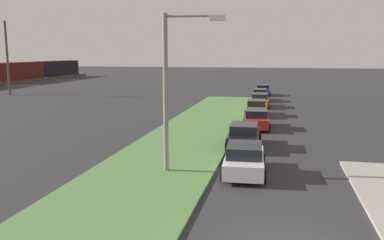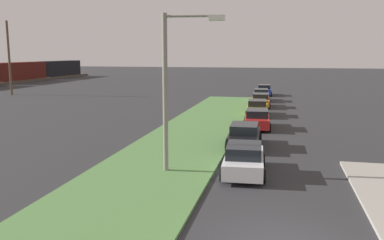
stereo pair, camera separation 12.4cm
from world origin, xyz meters
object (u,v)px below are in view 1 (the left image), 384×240
Objects in this scene: parked_car_black at (244,136)px; distant_utility_pole at (7,58)px; parked_car_yellow at (256,108)px; parked_car_blue at (263,90)px; parked_car_white at (244,159)px; streetlight at (173,82)px; parked_car_silver at (260,95)px; parked_car_red at (257,119)px; parked_car_orange at (260,100)px.

distant_utility_pole reaches higher than parked_car_black.
parked_car_blue is at bearing -1.69° from parked_car_yellow.
parked_car_white is 1.01× the size of parked_car_yellow.
parked_car_silver is at bearing -4.88° from streetlight.
parked_car_blue is (6.67, -0.07, 0.00)m from parked_car_silver.
parked_car_red is 1.01× the size of parked_car_yellow.
parked_car_yellow is at bearing -8.58° from streetlight.
parked_car_red and parked_car_yellow have the same top height.
parked_car_yellow is 0.99× the size of parked_car_blue.
parked_car_yellow is 36.41m from distant_utility_pole.
parked_car_yellow is (12.91, -0.02, 0.00)m from parked_car_black.
streetlight is (-0.55, 3.34, 3.67)m from parked_car_white.
parked_car_black is 0.99× the size of parked_car_yellow.
parked_car_red is at bearing -4.69° from parked_car_black.
parked_car_orange is 0.99× the size of parked_car_blue.
parked_car_orange is at bearing -6.51° from streetlight.
streetlight is at bearing 169.16° from parked_car_yellow.
parked_car_orange is 1.00× the size of parked_car_silver.
parked_car_silver is 31.10m from streetlight.
parked_car_yellow is at bearing -108.72° from distant_utility_pole.
parked_car_orange is at bearing -2.20° from parked_car_yellow.
parked_car_white is at bearing 178.56° from parked_car_orange.
streetlight is at bearing 96.31° from parked_car_white.
parked_car_red is 12.52m from parked_car_orange.
parked_car_white is 1.00× the size of parked_car_silver.
parked_car_silver is (24.63, 0.23, 0.00)m from parked_car_black.
distant_utility_pole is at bearing 53.11° from parked_car_black.
parked_car_blue is at bearing -78.73° from distant_utility_pole.
distant_utility_pole is (5.51, 34.24, 4.28)m from parked_car_orange.
parked_car_silver is at bearing 176.07° from parked_car_blue.
parked_car_yellow and parked_car_blue have the same top height.
parked_car_orange is 12.30m from parked_car_blue.
parked_car_black and parked_car_orange have the same top height.
parked_car_white is 36.90m from parked_car_blue.
distant_utility_pole is (30.11, 34.70, 4.28)m from parked_car_white.
parked_car_black is 6.51m from parked_car_red.
parked_car_silver is (18.13, 0.61, 0.00)m from parked_car_red.
parked_car_black is 0.99× the size of parked_car_silver.
parked_car_blue is (18.39, 0.18, 0.00)m from parked_car_yellow.
parked_car_blue is (31.30, 0.16, 0.00)m from parked_car_black.
streetlight reaches higher than parked_car_red.
parked_car_white is at bearing 179.17° from parked_car_yellow.
parked_car_white is 30.23m from parked_car_silver.
parked_car_black is at bearing 1.86° from parked_car_white.
parked_car_silver is (5.62, 0.24, 0.00)m from parked_car_orange.
parked_car_blue is at bearing -4.11° from streetlight.
parked_car_yellow and parked_car_silver have the same top height.
parked_car_silver is 34.26m from distant_utility_pole.
streetlight is (-30.77, 2.63, 3.67)m from parked_car_silver.
parked_car_black is 0.99× the size of parked_car_red.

